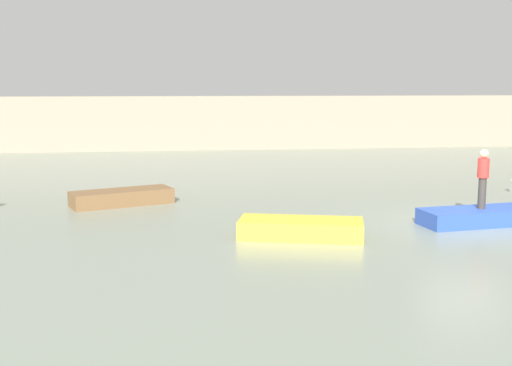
{
  "coord_description": "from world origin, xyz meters",
  "views": [
    {
      "loc": [
        -8.25,
        -16.98,
        4.0
      ],
      "look_at": [
        -5.59,
        3.76,
        0.74
      ],
      "focal_mm": 45.06,
      "sensor_mm": 36.0,
      "label": 1
    }
  ],
  "objects_px": {
    "rowboat_brown": "(122,197)",
    "rowboat_blue": "(481,216)",
    "person_red_shirt": "(483,176)",
    "rowboat_yellow": "(301,229)"
  },
  "relations": [
    {
      "from": "rowboat_brown",
      "to": "rowboat_blue",
      "type": "height_order",
      "value": "rowboat_brown"
    },
    {
      "from": "rowboat_brown",
      "to": "rowboat_blue",
      "type": "relative_size",
      "value": 0.94
    },
    {
      "from": "rowboat_yellow",
      "to": "rowboat_blue",
      "type": "xyz_separation_m",
      "value": [
        5.43,
        0.95,
        -0.02
      ]
    },
    {
      "from": "rowboat_brown",
      "to": "person_red_shirt",
      "type": "relative_size",
      "value": 1.95
    },
    {
      "from": "rowboat_yellow",
      "to": "person_red_shirt",
      "type": "distance_m",
      "value": 5.63
    },
    {
      "from": "person_red_shirt",
      "to": "rowboat_blue",
      "type": "bearing_deg",
      "value": 0.0
    },
    {
      "from": "rowboat_brown",
      "to": "rowboat_yellow",
      "type": "relative_size",
      "value": 1.03
    },
    {
      "from": "rowboat_blue",
      "to": "person_red_shirt",
      "type": "relative_size",
      "value": 2.08
    },
    {
      "from": "rowboat_yellow",
      "to": "person_red_shirt",
      "type": "xyz_separation_m",
      "value": [
        5.43,
        0.95,
        1.16
      ]
    },
    {
      "from": "rowboat_yellow",
      "to": "rowboat_blue",
      "type": "relative_size",
      "value": 0.91
    }
  ]
}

